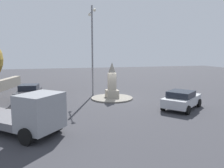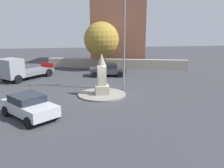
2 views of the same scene
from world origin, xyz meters
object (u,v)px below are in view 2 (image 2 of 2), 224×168
Objects in this scene: monument at (102,77)px; car_silver_near_island at (29,106)px; streetlamp at (124,30)px; corner_building at (120,25)px; car_dark_grey_parked_right at (108,70)px; tree_near_wall at (101,39)px; truck_grey_far_side at (20,70)px.

monument reaches higher than car_silver_near_island.
corner_building is at bearing 81.24° from streetlamp.
car_dark_grey_parked_right is 0.37× the size of corner_building.
car_dark_grey_parked_right is 5.06m from tree_near_wall.
monument reaches higher than truck_grey_far_side.
car_dark_grey_parked_right is at bearing 78.64° from monument.
streetlamp reaches higher than truck_grey_far_side.
monument is 0.56× the size of tree_near_wall.
monument is 11.82m from tree_near_wall.
car_dark_grey_parked_right is at bearing -86.48° from tree_near_wall.
car_dark_grey_parked_right is at bearing 95.56° from streetlamp.
truck_grey_far_side is 0.51× the size of corner_building.
monument is 0.59× the size of truck_grey_far_side.
corner_building reaches higher than monument.
streetlamp is at bearing -85.26° from tree_near_wall.
corner_building reaches higher than car_silver_near_island.
tree_near_wall is (8.90, 4.78, 2.65)m from truck_grey_far_side.
car_silver_near_island is at bearing -119.04° from car_dark_grey_parked_right.
streetlamp is 1.49× the size of tree_near_wall.
car_silver_near_island is at bearing -114.38° from corner_building.
streetlamp is 0.81× the size of corner_building.
corner_building reaches higher than streetlamp.
monument is at bearing -101.36° from car_dark_grey_parked_right.
tree_near_wall reaches higher than car_dark_grey_parked_right.
monument is at bearing -145.43° from streetlamp.
corner_building is (9.41, 20.77, 4.68)m from car_silver_near_island.
car_dark_grey_parked_right is 9.19m from truck_grey_far_side.
streetlamp is at bearing -28.64° from truck_grey_far_side.
tree_near_wall is (-3.16, -5.00, -1.72)m from corner_building.
truck_grey_far_side is at bearing -151.78° from tree_near_wall.
corner_building is (4.42, 16.54, 3.93)m from monument.
car_silver_near_island is 0.76× the size of truck_grey_far_side.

